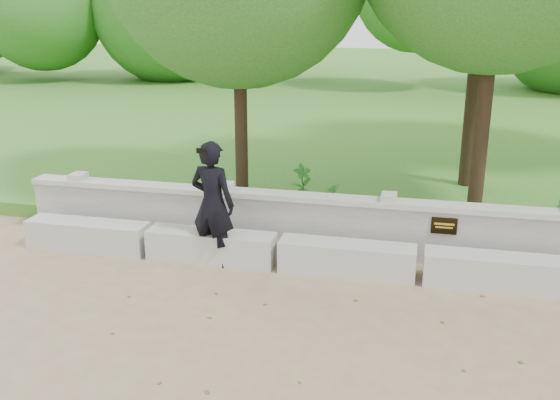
{
  "coord_description": "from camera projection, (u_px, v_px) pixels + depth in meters",
  "views": [
    {
      "loc": [
        -0.06,
        -6.17,
        3.61
      ],
      "look_at": [
        -1.97,
        1.95,
        1.0
      ],
      "focal_mm": 40.0,
      "sensor_mm": 36.0,
      "label": 1
    }
  ],
  "objects": [
    {
      "name": "lawn",
      "position": [
        427.0,
        120.0,
        19.77
      ],
      "size": [
        40.0,
        22.0,
        0.25
      ],
      "primitive_type": "cube",
      "color": "#3C6D27",
      "rests_on": "ground"
    },
    {
      "name": "shrub_d",
      "position": [
        332.0,
        199.0,
        10.37
      ],
      "size": [
        0.39,
        0.4,
        0.54
      ],
      "primitive_type": "imported",
      "rotation": [
        0.0,
        0.0,
        5.26
      ],
      "color": "#347C2A",
      "rests_on": "lawn"
    },
    {
      "name": "concrete_bench",
      "position": [
        420.0,
        265.0,
        8.5
      ],
      "size": [
        11.9,
        0.45,
        0.45
      ],
      "color": "beige",
      "rests_on": "ground"
    },
    {
      "name": "shrub_a",
      "position": [
        302.0,
        182.0,
        11.15
      ],
      "size": [
        0.42,
        0.4,
        0.66
      ],
      "primitive_type": "imported",
      "rotation": [
        0.0,
        0.0,
        0.69
      ],
      "color": "#347C2A",
      "rests_on": "lawn"
    },
    {
      "name": "man_main",
      "position": [
        213.0,
        204.0,
        8.83
      ],
      "size": [
        0.74,
        0.67,
        1.83
      ],
      "color": "black",
      "rests_on": "ground"
    },
    {
      "name": "ground",
      "position": [
        415.0,
        351.0,
        6.8
      ],
      "size": [
        80.0,
        80.0,
        0.0
      ],
      "primitive_type": "plane",
      "color": "#9F8761",
      "rests_on": "ground"
    },
    {
      "name": "parapet_wall",
      "position": [
        422.0,
        231.0,
        9.07
      ],
      "size": [
        12.5,
        0.35,
        0.9
      ],
      "color": "beige",
      "rests_on": "ground"
    }
  ]
}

